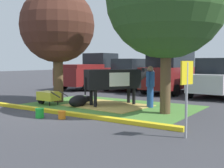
{
  "coord_description": "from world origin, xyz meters",
  "views": [
    {
      "loc": [
        7.12,
        -7.46,
        1.85
      ],
      "look_at": [
        0.46,
        2.45,
        0.9
      ],
      "focal_mm": 45.68,
      "sensor_mm": 36.0,
      "label": 1
    }
  ],
  "objects_px": {
    "person_handler": "(150,85)",
    "calf_lying": "(79,101)",
    "parking_sign": "(187,84)",
    "sedan_silver": "(130,75)",
    "shade_tree_left": "(57,26)",
    "wheelbarrow": "(48,96)",
    "suv_black": "(171,71)",
    "sedan_blue": "(216,78)",
    "bucket_orange": "(62,115)",
    "cow_holstein": "(115,79)",
    "pickup_truck_maroon": "(93,72)",
    "bucket_green": "(40,113)"
  },
  "relations": [
    {
      "from": "wheelbarrow",
      "to": "parking_sign",
      "type": "xyz_separation_m",
      "value": [
        6.61,
        -1.81,
        0.93
      ]
    },
    {
      "from": "pickup_truck_maroon",
      "to": "sedan_blue",
      "type": "relative_size",
      "value": 1.23
    },
    {
      "from": "cow_holstein",
      "to": "bucket_green",
      "type": "xyz_separation_m",
      "value": [
        -0.61,
        -3.57,
        -0.94
      ]
    },
    {
      "from": "person_handler",
      "to": "calf_lying",
      "type": "bearing_deg",
      "value": -151.57
    },
    {
      "from": "pickup_truck_maroon",
      "to": "suv_black",
      "type": "distance_m",
      "value": 5.59
    },
    {
      "from": "parking_sign",
      "to": "sedan_blue",
      "type": "bearing_deg",
      "value": 99.51
    },
    {
      "from": "bucket_orange",
      "to": "sedan_silver",
      "type": "distance_m",
      "value": 9.88
    },
    {
      "from": "calf_lying",
      "to": "sedan_silver",
      "type": "xyz_separation_m",
      "value": [
        -1.76,
        7.19,
        0.75
      ]
    },
    {
      "from": "wheelbarrow",
      "to": "person_handler",
      "type": "bearing_deg",
      "value": 24.61
    },
    {
      "from": "parking_sign",
      "to": "bucket_green",
      "type": "height_order",
      "value": "parking_sign"
    },
    {
      "from": "bucket_orange",
      "to": "suv_black",
      "type": "bearing_deg",
      "value": 90.51
    },
    {
      "from": "bucket_green",
      "to": "sedan_blue",
      "type": "bearing_deg",
      "value": 70.03
    },
    {
      "from": "sedan_blue",
      "to": "sedan_silver",
      "type": "bearing_deg",
      "value": 174.77
    },
    {
      "from": "calf_lying",
      "to": "pickup_truck_maroon",
      "type": "relative_size",
      "value": 0.24
    },
    {
      "from": "bucket_green",
      "to": "parking_sign",
      "type": "bearing_deg",
      "value": 3.26
    },
    {
      "from": "bucket_green",
      "to": "sedan_blue",
      "type": "height_order",
      "value": "sedan_blue"
    },
    {
      "from": "cow_holstein",
      "to": "sedan_silver",
      "type": "bearing_deg",
      "value": 114.82
    },
    {
      "from": "cow_holstein",
      "to": "bucket_orange",
      "type": "bearing_deg",
      "value": -87.98
    },
    {
      "from": "parking_sign",
      "to": "bucket_green",
      "type": "relative_size",
      "value": 5.78
    },
    {
      "from": "cow_holstein",
      "to": "pickup_truck_maroon",
      "type": "bearing_deg",
      "value": 134.35
    },
    {
      "from": "parking_sign",
      "to": "pickup_truck_maroon",
      "type": "bearing_deg",
      "value": 137.39
    },
    {
      "from": "calf_lying",
      "to": "parking_sign",
      "type": "xyz_separation_m",
      "value": [
        5.27,
        -2.21,
        1.07
      ]
    },
    {
      "from": "wheelbarrow",
      "to": "bucket_green",
      "type": "relative_size",
      "value": 5.0
    },
    {
      "from": "pickup_truck_maroon",
      "to": "suv_black",
      "type": "relative_size",
      "value": 1.17
    },
    {
      "from": "calf_lying",
      "to": "bucket_green",
      "type": "relative_size",
      "value": 4.11
    },
    {
      "from": "person_handler",
      "to": "sedan_blue",
      "type": "height_order",
      "value": "sedan_blue"
    },
    {
      "from": "bucket_orange",
      "to": "sedan_blue",
      "type": "distance_m",
      "value": 9.3
    },
    {
      "from": "wheelbarrow",
      "to": "pickup_truck_maroon",
      "type": "height_order",
      "value": "pickup_truck_maroon"
    },
    {
      "from": "shade_tree_left",
      "to": "parking_sign",
      "type": "relative_size",
      "value": 2.75
    },
    {
      "from": "wheelbarrow",
      "to": "bucket_orange",
      "type": "xyz_separation_m",
      "value": [
        2.52,
        -1.81,
        -0.25
      ]
    },
    {
      "from": "suv_black",
      "to": "pickup_truck_maroon",
      "type": "bearing_deg",
      "value": -177.2
    },
    {
      "from": "bucket_orange",
      "to": "person_handler",
      "type": "bearing_deg",
      "value": 69.19
    },
    {
      "from": "sedan_blue",
      "to": "calf_lying",
      "type": "bearing_deg",
      "value": -119.5
    },
    {
      "from": "parking_sign",
      "to": "suv_black",
      "type": "distance_m",
      "value": 10.14
    },
    {
      "from": "cow_holstein",
      "to": "pickup_truck_maroon",
      "type": "relative_size",
      "value": 0.52
    },
    {
      "from": "calf_lying",
      "to": "bucket_orange",
      "type": "bearing_deg",
      "value": -61.92
    },
    {
      "from": "person_handler",
      "to": "sedan_silver",
      "type": "height_order",
      "value": "sedan_silver"
    },
    {
      "from": "shade_tree_left",
      "to": "calf_lying",
      "type": "xyz_separation_m",
      "value": [
        1.61,
        -0.48,
        -3.19
      ]
    },
    {
      "from": "bucket_orange",
      "to": "pickup_truck_maroon",
      "type": "xyz_separation_m",
      "value": [
        -5.66,
        8.97,
        0.98
      ]
    },
    {
      "from": "sedan_silver",
      "to": "person_handler",
      "type": "bearing_deg",
      "value": -53.5
    },
    {
      "from": "parking_sign",
      "to": "sedan_silver",
      "type": "relative_size",
      "value": 0.42
    },
    {
      "from": "cow_holstein",
      "to": "bucket_green",
      "type": "distance_m",
      "value": 3.74
    },
    {
      "from": "shade_tree_left",
      "to": "calf_lying",
      "type": "height_order",
      "value": "shade_tree_left"
    },
    {
      "from": "shade_tree_left",
      "to": "bucket_orange",
      "type": "relative_size",
      "value": 19.35
    },
    {
      "from": "parking_sign",
      "to": "shade_tree_left",
      "type": "bearing_deg",
      "value": 158.67
    },
    {
      "from": "calf_lying",
      "to": "wheelbarrow",
      "type": "height_order",
      "value": "wheelbarrow"
    },
    {
      "from": "bucket_orange",
      "to": "suv_black",
      "type": "relative_size",
      "value": 0.06
    },
    {
      "from": "calf_lying",
      "to": "person_handler",
      "type": "bearing_deg",
      "value": 28.43
    },
    {
      "from": "suv_black",
      "to": "wheelbarrow",
      "type": "bearing_deg",
      "value": -108.13
    },
    {
      "from": "calf_lying",
      "to": "pickup_truck_maroon",
      "type": "height_order",
      "value": "pickup_truck_maroon"
    }
  ]
}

